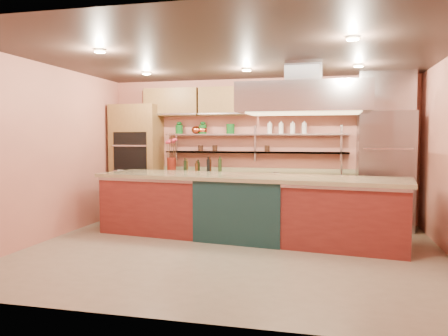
% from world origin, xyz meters
% --- Properties ---
extents(floor, '(6.00, 5.00, 0.02)m').
position_xyz_m(floor, '(0.00, 0.00, -0.01)').
color(floor, gray).
rests_on(floor, ground).
extents(ceiling, '(6.00, 5.00, 0.02)m').
position_xyz_m(ceiling, '(0.00, 0.00, 2.80)').
color(ceiling, black).
rests_on(ceiling, wall_back).
extents(wall_back, '(6.00, 0.04, 2.80)m').
position_xyz_m(wall_back, '(0.00, 2.50, 1.40)').
color(wall_back, '#C1715B').
rests_on(wall_back, floor).
extents(wall_front, '(6.00, 0.04, 2.80)m').
position_xyz_m(wall_front, '(0.00, -2.50, 1.40)').
color(wall_front, '#C1715B').
rests_on(wall_front, floor).
extents(wall_left, '(0.04, 5.00, 2.80)m').
position_xyz_m(wall_left, '(-3.00, 0.00, 1.40)').
color(wall_left, '#C1715B').
rests_on(wall_left, floor).
extents(oven_stack, '(0.95, 0.64, 2.30)m').
position_xyz_m(oven_stack, '(-2.45, 2.18, 1.15)').
color(oven_stack, brown).
rests_on(oven_stack, floor).
extents(refrigerator, '(0.95, 0.72, 2.10)m').
position_xyz_m(refrigerator, '(2.35, 2.14, 1.05)').
color(refrigerator, gray).
rests_on(refrigerator, floor).
extents(back_counter, '(3.84, 0.64, 0.93)m').
position_xyz_m(back_counter, '(-0.05, 2.20, 0.47)').
color(back_counter, tan).
rests_on(back_counter, floor).
extents(wall_shelf_lower, '(3.60, 0.26, 0.03)m').
position_xyz_m(wall_shelf_lower, '(-0.05, 2.37, 1.35)').
color(wall_shelf_lower, '#A9ABB0').
rests_on(wall_shelf_lower, wall_back).
extents(wall_shelf_upper, '(3.60, 0.26, 0.03)m').
position_xyz_m(wall_shelf_upper, '(-0.05, 2.37, 1.70)').
color(wall_shelf_upper, '#A9ABB0').
rests_on(wall_shelf_upper, wall_back).
extents(upper_cabinets, '(4.60, 0.36, 0.55)m').
position_xyz_m(upper_cabinets, '(0.00, 2.32, 2.35)').
color(upper_cabinets, brown).
rests_on(upper_cabinets, wall_back).
extents(range_hood, '(2.00, 1.00, 0.45)m').
position_xyz_m(range_hood, '(0.97, 0.83, 2.25)').
color(range_hood, '#A9ABB0').
rests_on(range_hood, ceiling).
extents(ceiling_downlights, '(4.00, 2.80, 0.02)m').
position_xyz_m(ceiling_downlights, '(0.00, 0.20, 2.77)').
color(ceiling_downlights, '#FFE5A5').
rests_on(ceiling_downlights, ceiling).
extents(island, '(5.03, 1.71, 1.03)m').
position_xyz_m(island, '(0.07, 0.83, 0.51)').
color(island, maroon).
rests_on(island, floor).
extents(flower_vase, '(0.18, 0.18, 0.31)m').
position_xyz_m(flower_vase, '(-1.69, 2.15, 1.09)').
color(flower_vase, '#5A150D').
rests_on(flower_vase, back_counter).
extents(oil_bottle_cluster, '(0.85, 0.35, 0.27)m').
position_xyz_m(oil_bottle_cluster, '(-1.04, 2.15, 1.06)').
color(oil_bottle_cluster, black).
rests_on(oil_bottle_cluster, back_counter).
extents(kitchen_scale, '(0.16, 0.13, 0.08)m').
position_xyz_m(kitchen_scale, '(0.40, 2.15, 0.97)').
color(kitchen_scale, white).
rests_on(kitchen_scale, back_counter).
extents(bar_faucet, '(0.04, 0.04, 0.25)m').
position_xyz_m(bar_faucet, '(1.60, 2.25, 1.05)').
color(bar_faucet, silver).
rests_on(bar_faucet, back_counter).
extents(copper_kettle, '(0.26, 0.26, 0.16)m').
position_xyz_m(copper_kettle, '(-1.24, 2.37, 1.79)').
color(copper_kettle, '#D35330').
rests_on(copper_kettle, wall_shelf_upper).
extents(green_canister, '(0.18, 0.18, 0.19)m').
position_xyz_m(green_canister, '(-0.53, 2.37, 1.81)').
color(green_canister, '#104B17').
rests_on(green_canister, wall_shelf_upper).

